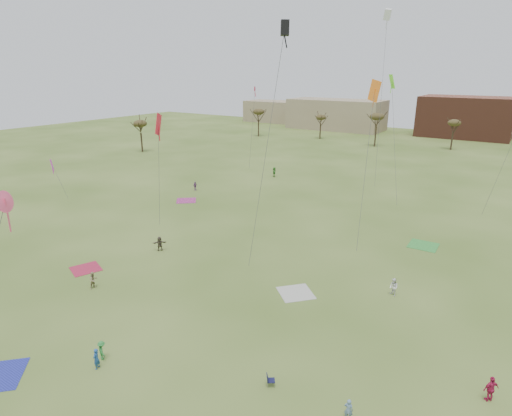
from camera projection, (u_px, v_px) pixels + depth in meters
The scene contains 20 objects.
ground at pixel (182, 302), 37.49m from camera, with size 260.00×260.00×0.00m, color #3C591B.
flyer_near_center at pixel (102, 350), 29.86m from camera, with size 0.93×0.54×1.44m, color #297C33.
flyer_near_right at pixel (96, 359), 28.92m from camera, with size 0.56×0.37×1.54m, color #204E96.
spectator_fore_a at pixel (491, 389), 26.03m from camera, with size 1.03×0.43×1.76m, color #B61F4F.
spectator_fore_b at pixel (93, 280), 39.67m from camera, with size 0.79×0.62×1.63m, color #95865F.
spectator_fore_c at pixel (160, 244), 47.89m from camera, with size 1.57×0.50×1.69m, color brown.
flyer_mid_c at pixel (348, 410), 24.64m from camera, with size 0.53×0.35×1.46m, color #6484A6.
spectator_mid_d at pixel (195, 186), 72.02m from camera, with size 0.90×0.37×1.53m, color #833E95.
spectator_mid_e at pixel (394, 287), 38.30m from camera, with size 0.81×0.63×1.67m, color white.
flyer_far_a at pixel (274, 172), 81.16m from camera, with size 1.72×0.55×1.86m, color #357C29.
blanket_red at pixel (86, 269), 43.67m from camera, with size 2.76×2.76×0.03m, color #AD2240.
blanket_cream at pixel (296, 293), 38.96m from camera, with size 2.98×2.98×0.03m, color beige.
blanket_plum at pixel (186, 201), 66.51m from camera, with size 3.00×3.00×0.03m, color #A4327A.
blanket_olive at pixel (423, 245), 49.50m from camera, with size 3.16×3.16×0.03m, color green.
camp_chair_center at pixel (271, 382), 27.46m from camera, with size 0.73×0.72×0.87m.
kites_aloft at pixel (340, 55), 53.47m from camera, with size 71.46×63.26×27.92m.
tree_line at pixel (403, 126), 99.48m from camera, with size 117.44×49.32×8.91m.
building_tan at pixel (336, 114), 145.42m from camera, with size 32.00×14.00×10.00m, color #937F60.
building_brick at pixel (466, 117), 128.11m from camera, with size 26.00×16.00×12.00m, color brown.
building_tan_west at pixel (272, 111), 167.01m from camera, with size 20.00×12.00×8.00m, color #937F60.
Camera 1 is at (23.73, -23.89, 19.61)m, focal length 29.63 mm.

